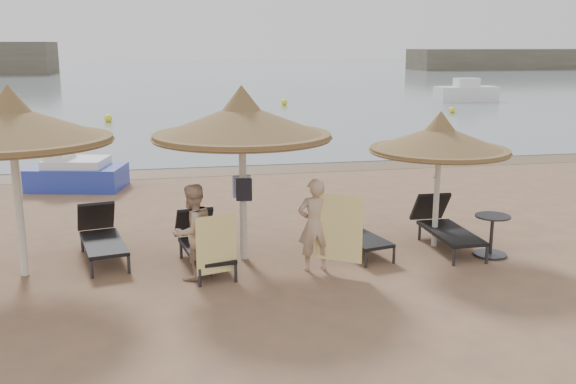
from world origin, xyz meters
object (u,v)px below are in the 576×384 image
lounger_near_left (202,242)px  lounger_far_right (444,225)px  palapa_left (11,125)px  pedal_boat (76,173)px  side_table (491,237)px  lounger_near_right (351,230)px  lounger_far_left (101,235)px  palapa_right (440,139)px  palapa_center (242,122)px  person_right (315,217)px  person_left (192,224)px

lounger_near_left → lounger_far_right: (4.57, 0.12, 0.01)m
palapa_left → lounger_near_left: (2.94, -0.01, -2.11)m
pedal_boat → side_table: bearing=-29.2°
lounger_near_right → pedal_boat: bearing=118.4°
lounger_far_left → pedal_boat: size_ratio=0.79×
side_table → pedal_boat: bearing=137.8°
palapa_right → palapa_center: bearing=-179.4°
palapa_right → side_table: bearing=-45.2°
lounger_far_right → person_right: bearing=-163.2°
lounger_far_right → palapa_left: bearing=-179.0°
person_right → pedal_boat: person_right is taller
lounger_far_left → person_left: 2.18m
palapa_left → lounger_far_left: palapa_left is taller
palapa_right → lounger_far_left: size_ratio=1.24×
palapa_right → lounger_far_right: bearing=-15.8°
palapa_center → side_table: palapa_center is taller
palapa_center → pedal_boat: palapa_center is taller
palapa_right → lounger_far_left: 6.40m
lounger_far_right → side_table: (0.59, -0.71, -0.05)m
lounger_far_left → person_right: (3.60, -1.43, 0.52)m
palapa_left → palapa_center: bearing=1.8°
lounger_near_right → lounger_near_left: bearing=172.7°
lounger_near_right → palapa_right: bearing=-16.9°
lounger_near_left → person_left: bearing=-114.8°
pedal_boat → palapa_left: bearing=-77.6°
lounger_near_right → lounger_far_right: 1.79m
person_left → pedal_boat: (-2.68, 7.37, -0.50)m
palapa_left → lounger_far_right: palapa_left is taller
lounger_near_right → palapa_center: bearing=171.2°
pedal_boat → palapa_right: bearing=-28.9°
lounger_near_left → pedal_boat: (-2.87, 6.69, 0.02)m
lounger_near_right → person_right: (-0.94, -0.97, 0.54)m
lounger_near_right → person_right: 1.45m
palapa_center → side_table: 4.94m
lounger_near_left → lounger_far_left: bearing=147.8°
palapa_left → palapa_right: 7.36m
person_right → pedal_boat: 8.77m
palapa_right → pedal_boat: palapa_right is taller
lounger_near_left → lounger_near_right: bearing=-3.5°
palapa_left → lounger_near_right: size_ratio=1.61×
lounger_far_left → lounger_near_right: 4.56m
side_table → lounger_far_left: bearing=169.1°
side_table → person_right: bearing=-178.3°
palapa_left → lounger_near_right: 6.11m
lounger_near_left → side_table: 5.19m
palapa_center → person_right: (1.10, -0.82, -1.53)m
palapa_center → lounger_far_right: size_ratio=1.52×
palapa_left → person_left: palapa_left is taller
lounger_near_left → side_table: lounger_near_left is taller
palapa_left → palapa_center: 3.69m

